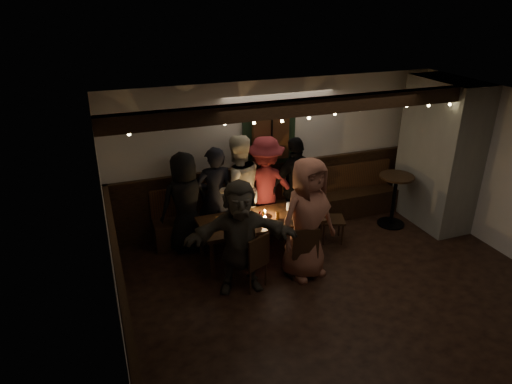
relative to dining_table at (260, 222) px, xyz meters
name	(u,v)px	position (x,y,z in m)	size (l,w,h in m)	color
room	(363,179)	(1.81, 0.02, 0.45)	(6.02, 5.01, 2.62)	black
dining_table	(260,222)	(0.00, 0.00, 0.00)	(1.91, 0.82, 0.83)	black
chair_near_left	(254,258)	(-0.38, -0.76, -0.14)	(0.52, 0.52, 0.86)	black
chair_near_right	(304,249)	(0.39, -0.76, -0.14)	(0.46, 0.46, 0.85)	black
chair_end	(328,215)	(1.25, 0.09, -0.14)	(0.49, 0.49, 0.85)	black
high_top	(395,194)	(2.64, 0.19, -0.02)	(0.60, 0.60, 0.96)	black
person_a	(186,203)	(-1.03, 0.65, 0.21)	(0.81, 0.53, 1.66)	black
person_b	(215,197)	(-0.54, 0.63, 0.24)	(0.63, 0.41, 1.72)	black
person_c	(237,189)	(-0.15, 0.67, 0.30)	(0.90, 0.70, 1.86)	beige
person_d	(265,186)	(0.36, 0.74, 0.25)	(1.13, 0.65, 1.75)	maroon
person_e	(295,185)	(0.90, 0.67, 0.23)	(1.00, 0.42, 1.71)	black
person_f	(240,237)	(-0.56, -0.70, 0.21)	(1.55, 0.49, 1.67)	#3C362D
person_g	(307,219)	(0.46, -0.69, 0.30)	(0.91, 0.59, 1.86)	#8F5440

